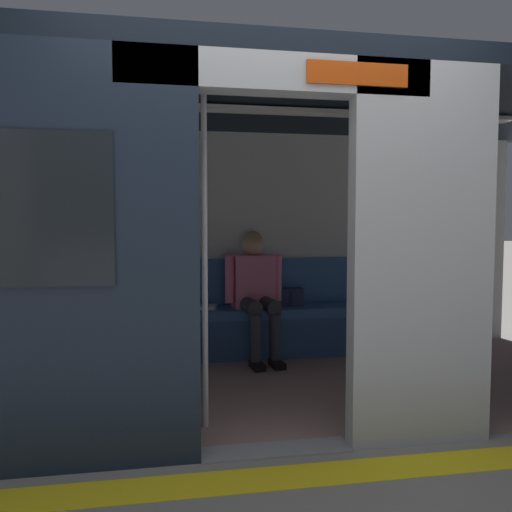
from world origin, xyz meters
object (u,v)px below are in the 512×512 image
bench_seat (231,320)px  train_car (239,195)px  person_seated (256,286)px  book (208,307)px  handbag (289,297)px  grab_pole_door (205,256)px

bench_seat → train_car: bearing=87.0°
train_car → person_seated: (-0.27, -0.87, -0.80)m
bench_seat → book: 0.25m
train_car → bench_seat: (-0.05, -0.92, -1.12)m
handbag → book: 0.79m
bench_seat → person_seated: size_ratio=2.46×
train_car → grab_pole_door: bearing=65.1°
person_seated → grab_pole_door: size_ratio=0.56×
train_car → person_seated: 1.21m
person_seated → handbag: bearing=-159.6°
person_seated → grab_pole_door: grab_pole_door is taller
handbag → grab_pole_door: grab_pole_door is taller
person_seated → handbag: 0.40m
train_car → handbag: bearing=-122.1°
person_seated → book: (0.43, -0.10, -0.20)m
train_car → person_seated: train_car is taller
bench_seat → handbag: (-0.58, -0.08, 0.19)m
bench_seat → person_seated: (-0.22, 0.05, 0.33)m
train_car → grab_pole_door: 0.85m
train_car → bench_seat: train_car is taller
train_car → bench_seat: size_ratio=2.17×
book → grab_pole_door: size_ratio=0.10×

